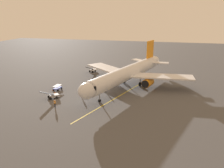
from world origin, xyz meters
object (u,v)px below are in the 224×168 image
Objects in this scene: airplane at (128,73)px; baggage_cart_starboard_side at (57,88)px; ground_crew_marshaller at (55,103)px; ground_crew_loader at (81,93)px; belt_loader_portside at (53,96)px; ground_crew_wing_walker at (106,89)px; safety_cone_nose_left at (53,90)px; belt_loader_near_nose at (93,70)px; tug_rear_apron at (120,71)px; safety_cone_nose_right at (55,93)px.

baggage_cart_starboard_side is at bearing 22.32° from airplane.
ground_crew_marshaller and ground_crew_loader have the same top height.
belt_loader_portside reaches higher than ground_crew_loader.
baggage_cart_starboard_side is at bearing -72.60° from belt_loader_portside.
belt_loader_portside is at bearing 34.31° from ground_crew_wing_walker.
ground_crew_loader is (-3.21, -7.61, 0.00)m from ground_crew_marshaller.
ground_crew_wing_walker is 0.41× the size of belt_loader_portside.
airplane is 71.53× the size of safety_cone_nose_left.
baggage_cart_starboard_side is (2.75, 21.51, -0.06)m from belt_loader_near_nose.
tug_rear_apron is 26.58m from safety_cone_nose_left.
ground_crew_marshaller reaches higher than safety_cone_nose_right.
belt_loader_near_nose is at bearing -43.02° from airplane.
ground_crew_wing_walker is 13.22m from baggage_cart_starboard_side.
belt_loader_portside is 30.21m from tug_rear_apron.
safety_cone_nose_left is at bearing 9.02° from ground_crew_wing_walker.
belt_loader_near_nose is (10.38, -20.00, -0.17)m from ground_crew_wing_walker.
airplane is 22.71m from ground_crew_marshaller.
safety_cone_nose_left is 1.00× the size of safety_cone_nose_right.
belt_loader_portside is (11.21, 7.65, -0.17)m from ground_crew_wing_walker.
ground_crew_wing_walker is 0.37× the size of belt_loader_near_nose.
ground_crew_wing_walker is at bearing 91.79° from tug_rear_apron.
ground_crew_marshaller is at bearing 93.92° from belt_loader_near_nose.
airplane is 20.37m from safety_cone_nose_right.
ground_crew_loader is at bearing 44.94° from ground_crew_wing_walker.
tug_rear_apron is (-7.50, -33.20, -0.18)m from ground_crew_marshaller.
belt_loader_near_nose is 8.44× the size of safety_cone_nose_right.
belt_loader_portside is 6.44m from baggage_cart_starboard_side.
safety_cone_nose_left and safety_cone_nose_right have the same top height.
safety_cone_nose_left is at bearing 80.42° from belt_loader_near_nose.
belt_loader_portside is (0.83, 27.65, 0.00)m from belt_loader_near_nose.
baggage_cart_starboard_side is 4.89× the size of safety_cone_nose_right.
ground_crew_wing_walker is at bearing -173.47° from baggage_cart_starboard_side.
ground_crew_marshaller is at bearing 67.15° from ground_crew_loader.
tug_rear_apron is 27.71m from safety_cone_nose_right.
ground_crew_wing_walker is at bearing -160.34° from safety_cone_nose_right.
belt_loader_near_nose is at bearing -86.08° from ground_crew_marshaller.
ground_crew_loader is at bearing 102.30° from belt_loader_near_nose.
airplane is 23.01× the size of ground_crew_wing_walker.
belt_loader_near_nose reaches higher than baggage_cart_starboard_side.
belt_loader_portside is (15.99, 13.50, -3.29)m from airplane.
belt_loader_portside is 7.52× the size of safety_cone_nose_right.
airplane reaches higher than safety_cone_nose_left.
ground_crew_loader reaches higher than tug_rear_apron.
belt_loader_portside is at bearing 107.40° from baggage_cart_starboard_side.
safety_cone_nose_left is (1.00, 0.74, -0.38)m from baggage_cart_starboard_side.
airplane is at bearing -125.11° from ground_crew_marshaller.
ground_crew_wing_walker is 1.00× the size of ground_crew_loader.
airplane reaches higher than ground_crew_loader.
tug_rear_apron is (-12.49, -22.16, 0.05)m from baggage_cart_starboard_side.
ground_crew_loader is 0.64× the size of baggage_cart_starboard_side.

